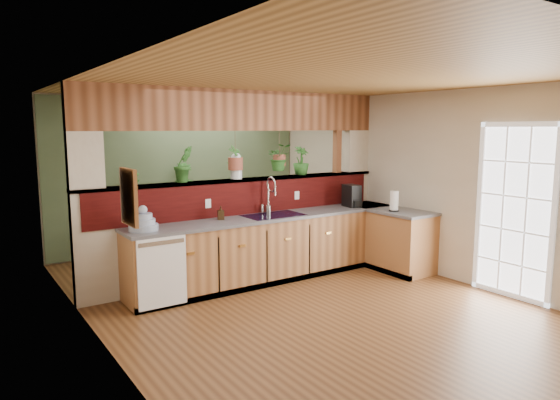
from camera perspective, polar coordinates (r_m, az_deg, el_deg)
ground at (r=6.17m, az=2.37°, el=-11.55°), size 4.60×7.00×0.01m
ceiling at (r=5.83m, az=2.53°, el=13.28°), size 4.60×7.00×0.01m
wall_back at (r=8.90m, az=-11.12°, el=2.99°), size 4.60×0.02×2.60m
wall_left at (r=4.87m, az=-19.87°, el=-1.55°), size 0.02×7.00×2.60m
wall_right at (r=7.45m, az=16.81°, el=1.82°), size 0.02×7.00×2.60m
pass_through_partition at (r=7.01m, az=-3.94°, el=0.86°), size 4.60×0.21×2.60m
pass_through_ledge at (r=6.97m, az=-4.18°, el=2.31°), size 4.60×0.21×0.04m
header_beam at (r=6.94m, az=-4.26°, el=10.17°), size 4.60×0.15×0.55m
sage_backwall at (r=8.88m, az=-11.07°, el=2.98°), size 4.55×0.02×2.55m
countertop at (r=7.19m, az=3.64°, el=-4.96°), size 4.14×1.52×0.90m
dishwasher at (r=5.91m, az=-13.31°, el=-8.01°), size 0.58×0.03×0.82m
navy_sink at (r=6.86m, az=-0.75°, el=-2.40°), size 0.82×0.50×0.18m
french_door at (r=6.72m, az=25.17°, el=-1.42°), size 0.06×1.02×2.16m
framed_print at (r=4.07m, az=-16.86°, el=0.33°), size 0.04×0.35×0.45m
faucet at (r=6.95m, az=-1.18°, el=0.74°), size 0.23×0.23×0.52m
dish_stack at (r=6.03m, az=-15.36°, el=-2.52°), size 0.34×0.34×0.30m
soap_dispenser at (r=6.56m, az=-6.79°, el=-1.46°), size 0.10×0.10×0.18m
coffee_maker at (r=7.64m, az=8.24°, el=0.38°), size 0.18×0.30×0.34m
paper_towel at (r=7.35m, az=12.91°, el=-0.16°), size 0.15×0.15×0.31m
glass_jar at (r=6.90m, az=-5.03°, el=3.89°), size 0.16×0.16×0.36m
ledge_plant_left at (r=6.55m, az=-10.96°, el=4.04°), size 0.28×0.24×0.47m
ledge_plant_right at (r=7.50m, az=2.42°, el=4.52°), size 0.27×0.27×0.43m
hanging_plant_a at (r=6.88m, az=-5.14°, el=5.61°), size 0.27×0.23×0.56m
hanging_plant_b at (r=7.26m, az=-0.08°, el=6.24°), size 0.45×0.42×0.51m
shelving_console at (r=8.58m, az=-13.67°, el=-2.67°), size 1.53×0.45×1.01m
shelf_plant_a at (r=8.34m, az=-16.44°, el=1.91°), size 0.23×0.16×0.43m
shelf_plant_b at (r=8.64m, az=-10.96°, el=2.55°), size 0.35×0.35×0.50m
floor_plant at (r=8.17m, az=-2.47°, el=-3.89°), size 0.73×0.65×0.74m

